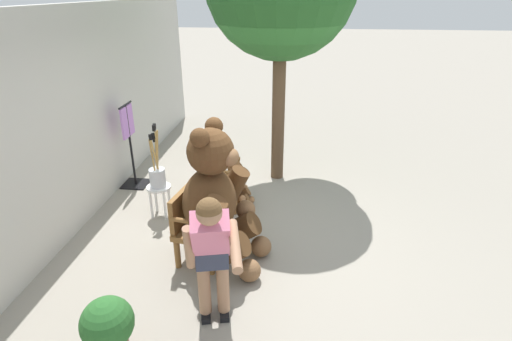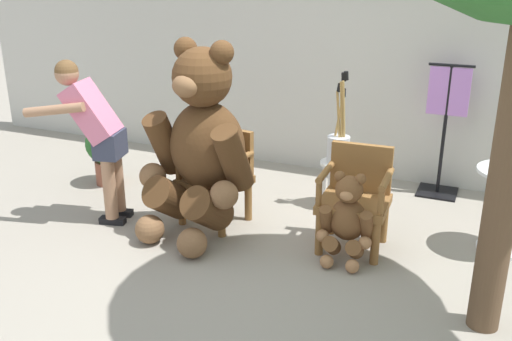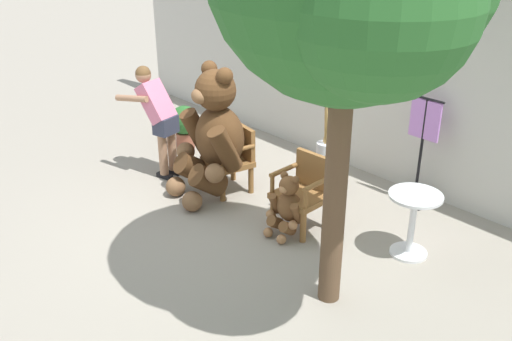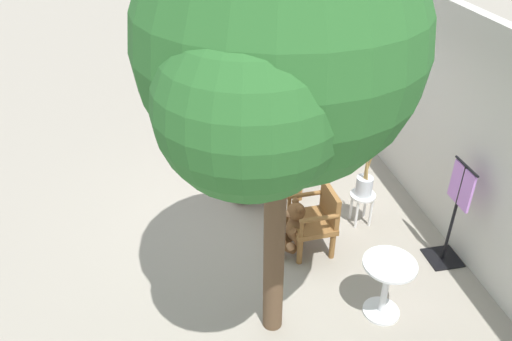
{
  "view_description": "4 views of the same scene",
  "coord_description": "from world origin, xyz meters",
  "px_view_note": "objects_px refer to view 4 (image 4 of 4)",
  "views": [
    {
      "loc": [
        -4.49,
        -0.55,
        2.96
      ],
      "look_at": [
        0.07,
        -0.04,
        0.86
      ],
      "focal_mm": 28.0,
      "sensor_mm": 36.0,
      "label": 1
    },
    {
      "loc": [
        1.64,
        -3.8,
        2.3
      ],
      "look_at": [
        -0.23,
        0.51,
        0.58
      ],
      "focal_mm": 40.0,
      "sensor_mm": 36.0,
      "label": 2
    },
    {
      "loc": [
        4.57,
        -3.72,
        3.42
      ],
      "look_at": [
        0.32,
        0.14,
        0.74
      ],
      "focal_mm": 40.0,
      "sensor_mm": 36.0,
      "label": 3
    },
    {
      "loc": [
        5.27,
        -1.11,
        4.25
      ],
      "look_at": [
        -0.12,
        -0.01,
        0.76
      ],
      "focal_mm": 35.0,
      "sensor_mm": 36.0,
      "label": 4
    }
  ],
  "objects_px": {
    "teddy_bear_large": "(271,143)",
    "teddy_bear_small": "(294,228)",
    "person_visitor": "(247,109)",
    "brush_bucket": "(365,182)",
    "round_side_table": "(386,282)",
    "white_stool": "(362,201)",
    "wooden_chair_right": "(316,218)",
    "patio_tree": "(275,55)",
    "wooden_chair_left": "(289,164)",
    "clothing_display_stand": "(455,212)",
    "potted_plant": "(286,119)"
  },
  "relations": [
    {
      "from": "person_visitor",
      "to": "brush_bucket",
      "type": "xyz_separation_m",
      "value": [
        1.94,
        1.19,
        -0.24
      ]
    },
    {
      "from": "white_stool",
      "to": "teddy_bear_large",
      "type": "bearing_deg",
      "value": -132.33
    },
    {
      "from": "brush_bucket",
      "to": "wooden_chair_right",
      "type": "bearing_deg",
      "value": -63.97
    },
    {
      "from": "teddy_bear_large",
      "to": "clothing_display_stand",
      "type": "bearing_deg",
      "value": 43.98
    },
    {
      "from": "wooden_chair_left",
      "to": "potted_plant",
      "type": "relative_size",
      "value": 1.26
    },
    {
      "from": "wooden_chair_left",
      "to": "wooden_chair_right",
      "type": "relative_size",
      "value": 1.0
    },
    {
      "from": "brush_bucket",
      "to": "round_side_table",
      "type": "bearing_deg",
      "value": -12.95
    },
    {
      "from": "teddy_bear_small",
      "to": "potted_plant",
      "type": "distance_m",
      "value": 2.91
    },
    {
      "from": "brush_bucket",
      "to": "teddy_bear_large",
      "type": "bearing_deg",
      "value": -132.42
    },
    {
      "from": "round_side_table",
      "to": "clothing_display_stand",
      "type": "bearing_deg",
      "value": 120.71
    },
    {
      "from": "teddy_bear_large",
      "to": "brush_bucket",
      "type": "height_order",
      "value": "teddy_bear_large"
    },
    {
      "from": "wooden_chair_right",
      "to": "teddy_bear_small",
      "type": "height_order",
      "value": "wooden_chair_right"
    },
    {
      "from": "white_stool",
      "to": "person_visitor",
      "type": "bearing_deg",
      "value": -148.49
    },
    {
      "from": "teddy_bear_small",
      "to": "round_side_table",
      "type": "relative_size",
      "value": 1.04
    },
    {
      "from": "wooden_chair_right",
      "to": "white_stool",
      "type": "bearing_deg",
      "value": 116.15
    },
    {
      "from": "person_visitor",
      "to": "white_stool",
      "type": "distance_m",
      "value": 2.34
    },
    {
      "from": "round_side_table",
      "to": "patio_tree",
      "type": "bearing_deg",
      "value": -89.4
    },
    {
      "from": "teddy_bear_small",
      "to": "person_visitor",
      "type": "relative_size",
      "value": 0.5
    },
    {
      "from": "teddy_bear_small",
      "to": "wooden_chair_right",
      "type": "bearing_deg",
      "value": 90.85
    },
    {
      "from": "white_stool",
      "to": "brush_bucket",
      "type": "xyz_separation_m",
      "value": [
        0.0,
        -0.0,
        0.3
      ]
    },
    {
      "from": "wooden_chair_right",
      "to": "teddy_bear_small",
      "type": "relative_size",
      "value": 1.15
    },
    {
      "from": "teddy_bear_large",
      "to": "round_side_table",
      "type": "relative_size",
      "value": 2.38
    },
    {
      "from": "potted_plant",
      "to": "person_visitor",
      "type": "bearing_deg",
      "value": -56.29
    },
    {
      "from": "wooden_chair_right",
      "to": "teddy_bear_small",
      "type": "bearing_deg",
      "value": -89.15
    },
    {
      "from": "wooden_chair_left",
      "to": "white_stool",
      "type": "height_order",
      "value": "wooden_chair_left"
    },
    {
      "from": "wooden_chair_right",
      "to": "teddy_bear_large",
      "type": "bearing_deg",
      "value": -168.32
    },
    {
      "from": "teddy_bear_small",
      "to": "patio_tree",
      "type": "distance_m",
      "value": 2.95
    },
    {
      "from": "teddy_bear_small",
      "to": "round_side_table",
      "type": "distance_m",
      "value": 1.36
    },
    {
      "from": "teddy_bear_large",
      "to": "white_stool",
      "type": "bearing_deg",
      "value": 47.67
    },
    {
      "from": "teddy_bear_small",
      "to": "potted_plant",
      "type": "height_order",
      "value": "teddy_bear_small"
    },
    {
      "from": "teddy_bear_large",
      "to": "teddy_bear_small",
      "type": "xyz_separation_m",
      "value": [
        1.32,
        -0.01,
        -0.47
      ]
    },
    {
      "from": "wooden_chair_right",
      "to": "clothing_display_stand",
      "type": "xyz_separation_m",
      "value": [
        0.52,
        1.51,
        0.26
      ]
    },
    {
      "from": "wooden_chair_right",
      "to": "round_side_table",
      "type": "bearing_deg",
      "value": 19.0
    },
    {
      "from": "white_stool",
      "to": "wooden_chair_left",
      "type": "bearing_deg",
      "value": -140.19
    },
    {
      "from": "patio_tree",
      "to": "potted_plant",
      "type": "relative_size",
      "value": 6.12
    },
    {
      "from": "clothing_display_stand",
      "to": "patio_tree",
      "type": "bearing_deg",
      "value": -74.25
    },
    {
      "from": "clothing_display_stand",
      "to": "brush_bucket",
      "type": "bearing_deg",
      "value": -140.36
    },
    {
      "from": "wooden_chair_left",
      "to": "round_side_table",
      "type": "distance_m",
      "value": 2.5
    },
    {
      "from": "round_side_table",
      "to": "potted_plant",
      "type": "xyz_separation_m",
      "value": [
        -4.01,
        -0.05,
        -0.05
      ]
    },
    {
      "from": "brush_bucket",
      "to": "round_side_table",
      "type": "relative_size",
      "value": 1.25
    },
    {
      "from": "potted_plant",
      "to": "clothing_display_stand",
      "type": "relative_size",
      "value": 0.5
    },
    {
      "from": "teddy_bear_large",
      "to": "round_side_table",
      "type": "distance_m",
      "value": 2.62
    },
    {
      "from": "wooden_chair_left",
      "to": "teddy_bear_large",
      "type": "relative_size",
      "value": 0.5
    },
    {
      "from": "wooden_chair_right",
      "to": "round_side_table",
      "type": "relative_size",
      "value": 1.19
    },
    {
      "from": "teddy_bear_small",
      "to": "white_stool",
      "type": "height_order",
      "value": "teddy_bear_small"
    },
    {
      "from": "round_side_table",
      "to": "teddy_bear_large",
      "type": "bearing_deg",
      "value": -164.8
    },
    {
      "from": "wooden_chair_left",
      "to": "clothing_display_stand",
      "type": "height_order",
      "value": "clothing_display_stand"
    },
    {
      "from": "white_stool",
      "to": "round_side_table",
      "type": "distance_m",
      "value": 1.6
    },
    {
      "from": "teddy_bear_large",
      "to": "teddy_bear_small",
      "type": "relative_size",
      "value": 2.29
    },
    {
      "from": "brush_bucket",
      "to": "white_stool",
      "type": "bearing_deg",
      "value": 159.42
    }
  ]
}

